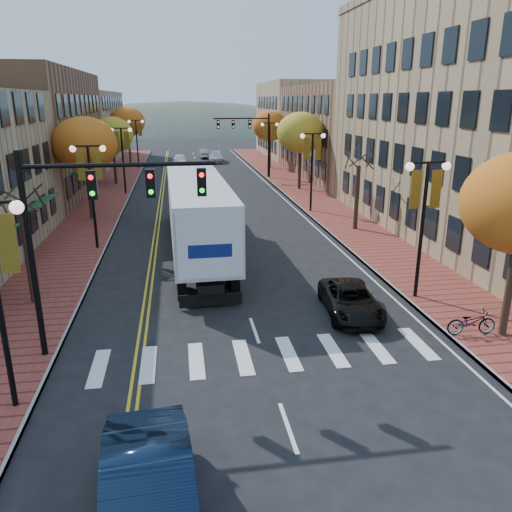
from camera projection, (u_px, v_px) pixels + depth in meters
name	position (u px, v px, depth m)	size (l,w,h in m)	color
ground	(274.00, 387.00, 15.35)	(200.00, 200.00, 0.00)	black
sidewalk_left	(107.00, 197.00, 44.63)	(4.00, 85.00, 0.15)	brown
sidewalk_right	(303.00, 192.00, 47.28)	(4.00, 85.00, 0.15)	brown
building_left_mid	(16.00, 134.00, 45.12)	(12.00, 24.00, 11.00)	brown
building_left_far	(71.00, 127.00, 68.91)	(12.00, 26.00, 9.50)	#9E8966
building_right_mid	(366.00, 131.00, 56.15)	(15.00, 24.00, 10.00)	brown
building_right_far	(314.00, 119.00, 76.73)	(15.00, 20.00, 11.00)	#9E8966
tree_left_a	(28.00, 254.00, 20.89)	(0.28, 0.28, 4.20)	#382619
tree_left_b	(85.00, 144.00, 35.01)	(4.48, 4.48, 7.21)	#382619
tree_left_c	(112.00, 135.00, 50.20)	(4.16, 4.16, 6.69)	#382619
tree_left_d	(128.00, 122.00, 67.00)	(4.61, 4.61, 7.42)	#382619
tree_right_b	(357.00, 198.00, 32.96)	(0.28, 0.28, 4.20)	#382619
tree_right_c	(300.00, 133.00, 47.08)	(4.48, 4.48, 7.21)	#382619
tree_right_d	(270.00, 126.00, 62.21)	(4.35, 4.35, 7.00)	#382619
lamp_left_b	(90.00, 177.00, 28.03)	(1.96, 0.36, 6.05)	black
lamp_left_c	(122.00, 148.00, 45.00)	(1.96, 0.36, 6.05)	black
lamp_left_d	(137.00, 134.00, 61.96)	(1.96, 0.36, 6.05)	black
lamp_right_a	(424.00, 204.00, 20.81)	(1.96, 0.36, 6.05)	black
lamp_right_b	(312.00, 157.00, 37.78)	(1.96, 0.36, 6.05)	black
lamp_right_c	(270.00, 139.00, 54.74)	(1.96, 0.36, 6.05)	black
traffic_mast_near	(89.00, 215.00, 15.89)	(6.10, 0.35, 7.00)	black
traffic_mast_far	(251.00, 133.00, 54.25)	(6.10, 0.34, 7.00)	black
semi_truck	(196.00, 208.00, 28.13)	(3.28, 17.76, 4.42)	black
navy_sedan	(149.00, 500.00, 9.90)	(1.83, 5.25, 1.73)	black
black_suv	(351.00, 300.00, 20.38)	(2.03, 4.41, 1.23)	black
car_far_white	(180.00, 160.00, 66.35)	(1.79, 4.45, 1.52)	silver
car_far_silver	(216.00, 157.00, 69.91)	(2.11, 5.20, 1.51)	#B1B1B9
car_far_oncoming	(205.00, 154.00, 74.92)	(1.44, 4.12, 1.36)	#97989E
bicycle	(471.00, 322.00, 18.33)	(0.64, 1.84, 0.97)	gray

